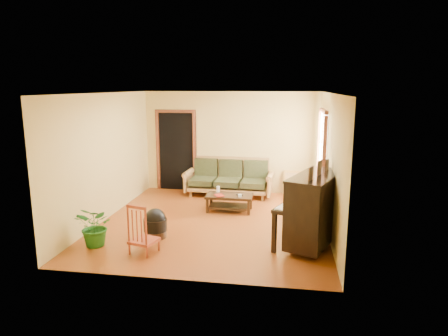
% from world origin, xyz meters
% --- Properties ---
extents(floor, '(5.00, 5.00, 0.00)m').
position_xyz_m(floor, '(0.00, 0.00, 0.00)').
color(floor, '#642A0D').
rests_on(floor, ground).
extents(doorway, '(1.08, 0.16, 2.05)m').
position_xyz_m(doorway, '(-1.45, 2.48, 1.02)').
color(doorway, black).
rests_on(doorway, floor).
extents(window, '(0.12, 1.36, 1.46)m').
position_xyz_m(window, '(2.21, 1.30, 1.50)').
color(window, white).
rests_on(window, right_wall).
extents(sofa, '(2.22, 1.02, 0.93)m').
position_xyz_m(sofa, '(0.01, 2.09, 0.47)').
color(sofa, olive).
rests_on(sofa, floor).
extents(coffee_table, '(1.02, 0.56, 0.37)m').
position_xyz_m(coffee_table, '(0.22, 0.81, 0.19)').
color(coffee_table, black).
rests_on(coffee_table, floor).
extents(armchair, '(0.77, 0.81, 0.76)m').
position_xyz_m(armchair, '(1.83, 0.35, 0.38)').
color(armchair, olive).
rests_on(armchair, floor).
extents(piano, '(1.32, 1.65, 1.27)m').
position_xyz_m(piano, '(1.94, -0.93, 0.64)').
color(piano, black).
rests_on(piano, floor).
extents(footstool, '(0.56, 0.56, 0.41)m').
position_xyz_m(footstool, '(-0.90, -0.97, 0.20)').
color(footstool, black).
rests_on(footstool, floor).
extents(red_chair, '(0.50, 0.53, 0.86)m').
position_xyz_m(red_chair, '(-0.86, -1.66, 0.43)').
color(red_chair, maroon).
rests_on(red_chair, floor).
extents(leaning_frame, '(0.50, 0.15, 0.66)m').
position_xyz_m(leaning_frame, '(1.63, 2.36, 0.33)').
color(leaning_frame, gold).
rests_on(leaning_frame, floor).
extents(ceramic_crock, '(0.23, 0.23, 0.25)m').
position_xyz_m(ceramic_crock, '(1.79, 2.20, 0.12)').
color(ceramic_crock, '#33419A').
rests_on(ceramic_crock, floor).
extents(potted_plant, '(0.81, 0.76, 0.72)m').
position_xyz_m(potted_plant, '(-1.77, -1.52, 0.36)').
color(potted_plant, '#1D5D1A').
rests_on(potted_plant, floor).
extents(book, '(0.27, 0.29, 0.02)m').
position_xyz_m(book, '(-0.06, 0.64, 0.38)').
color(book, maroon).
rests_on(book, coffee_table).
extents(candle, '(0.09, 0.09, 0.13)m').
position_xyz_m(candle, '(-0.07, 1.01, 0.44)').
color(candle, white).
rests_on(candle, coffee_table).
extents(glass_jar, '(0.11, 0.11, 0.06)m').
position_xyz_m(glass_jar, '(0.47, 0.69, 0.40)').
color(glass_jar, white).
rests_on(glass_jar, coffee_table).
extents(remote, '(0.16, 0.05, 0.02)m').
position_xyz_m(remote, '(0.44, 0.81, 0.38)').
color(remote, black).
rests_on(remote, coffee_table).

